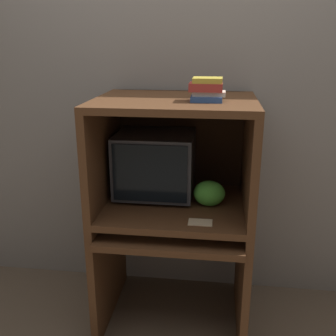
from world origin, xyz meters
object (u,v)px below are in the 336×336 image
Objects in this scene: keyboard at (145,226)px; crt_monitor at (155,164)px; book_stack at (207,90)px; mouse at (193,230)px; snack_bag at (209,193)px.

crt_monitor is at bearing 85.53° from keyboard.
book_stack is (0.31, 0.07, 0.72)m from keyboard.
mouse is 0.40× the size of book_stack.
snack_bag is at bearing 63.23° from mouse.
crt_monitor reaches higher than mouse.
keyboard is at bearing -94.47° from crt_monitor.
crt_monitor is 6.17× the size of mouse.
snack_bag is 0.98× the size of book_stack.
crt_monitor is at bearing 147.62° from book_stack.
crt_monitor is at bearing 131.86° from mouse.
book_stack reaches higher than snack_bag.
snack_bag is (0.32, -0.11, -0.12)m from crt_monitor.
mouse reaches higher than keyboard.
crt_monitor is 1.07× the size of keyboard.
snack_bag is 0.57m from book_stack.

